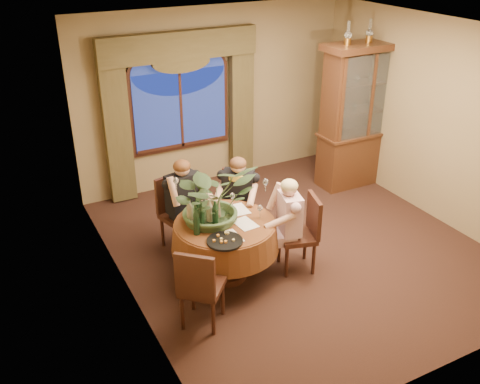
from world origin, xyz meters
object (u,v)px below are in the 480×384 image
dining_table (225,250)px  person_scarf (238,201)px  person_pink (289,225)px  person_back (183,205)px  olive_bowl (230,220)px  wine_bottle_2 (215,214)px  china_cabinet (361,116)px  centerpiece_plant (212,170)px  chair_right (297,234)px  chair_front_left (202,285)px  wine_bottle_5 (196,221)px  wine_bottle_3 (197,210)px  wine_bottle_0 (209,212)px  oil_lamp_right (390,28)px  oil_lamp_left (348,33)px  wine_bottle_4 (201,217)px  chair_back (180,215)px  wine_bottle_1 (190,213)px  chair_back_right (236,209)px  stoneware_vase (215,209)px  oil_lamp_center (370,31)px

dining_table → person_scarf: 0.83m
person_pink → person_back: (-0.95, 1.03, 0.02)m
olive_bowl → wine_bottle_2: wine_bottle_2 is taller
person_back → wine_bottle_2: bearing=80.5°
china_cabinet → centerpiece_plant: china_cabinet is taller
chair_right → chair_front_left: 1.49m
centerpiece_plant → wine_bottle_5: size_ratio=3.31×
dining_table → wine_bottle_3: wine_bottle_3 is taller
dining_table → wine_bottle_0: (-0.18, 0.03, 0.54)m
dining_table → centerpiece_plant: size_ratio=1.17×
oil_lamp_right → wine_bottle_3: bearing=-161.4°
chair_right → oil_lamp_left: bearing=-31.8°
centerpiece_plant → wine_bottle_4: bearing=-143.6°
chair_right → wine_bottle_2: wine_bottle_2 is taller
chair_back → person_scarf: 0.78m
oil_lamp_right → olive_bowl: bearing=-157.2°
person_scarf → wine_bottle_0: bearing=79.7°
dining_table → china_cabinet: china_cabinet is taller
wine_bottle_3 → wine_bottle_4: bearing=-98.0°
oil_lamp_left → person_scarf: (-2.22, -0.82, -1.83)m
person_pink → wine_bottle_0: size_ratio=3.70×
olive_bowl → wine_bottle_1: wine_bottle_1 is taller
person_back → wine_bottle_5: person_back is taller
oil_lamp_left → chair_back_right: bearing=-161.5°
chair_back_right → wine_bottle_2: size_ratio=2.91×
person_scarf → wine_bottle_1: (-0.88, -0.49, 0.29)m
wine_bottle_0 → wine_bottle_5: 0.25m
wine_bottle_0 → chair_back: bearing=93.6°
wine_bottle_2 → wine_bottle_4: (-0.16, 0.02, 0.00)m
wine_bottle_0 → wine_bottle_3: size_ratio=1.00×
stoneware_vase → centerpiece_plant: size_ratio=0.23×
chair_back_right → oil_lamp_right: bearing=-130.3°
chair_front_left → wine_bottle_3: bearing=111.2°
dining_table → person_scarf: (0.49, 0.61, 0.25)m
oil_lamp_right → centerpiece_plant: oil_lamp_right is taller
chair_back → oil_lamp_center: bearing=174.8°
wine_bottle_3 → chair_right: bearing=-19.6°
oil_lamp_left → person_back: bearing=-168.4°
person_back → wine_bottle_4: size_ratio=3.85×
person_back → oil_lamp_left: bearing=178.7°
oil_lamp_right → wine_bottle_1: 4.38m
chair_right → olive_bowl: size_ratio=5.77×
person_scarf → chair_back: bearing=19.1°
person_back → wine_bottle_3: 0.74m
chair_back → chair_back_right: bearing=150.9°
stoneware_vase → wine_bottle_4: wine_bottle_4 is taller
person_back → stoneware_vase: size_ratio=4.96×
person_pink → wine_bottle_2: person_pink is taller
oil_lamp_right → person_scarf: oil_lamp_right is taller
china_cabinet → chair_back_right: 2.79m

